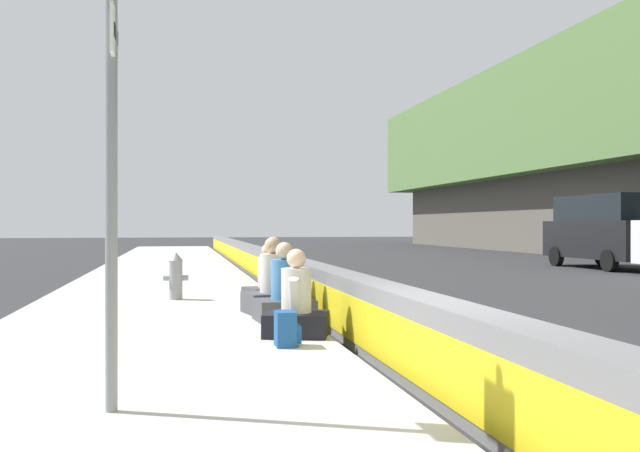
{
  "coord_description": "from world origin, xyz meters",
  "views": [
    {
      "loc": [
        -6.14,
        2.28,
        1.52
      ],
      "look_at": [
        4.84,
        0.08,
        1.51
      ],
      "focal_mm": 39.51,
      "sensor_mm": 36.0,
      "label": 1
    }
  ],
  "objects": [
    {
      "name": "seated_person_far",
      "position": [
        6.25,
        0.74,
        0.47
      ],
      "size": [
        0.85,
        0.92,
        1.05
      ],
      "color": "#424247",
      "rests_on": "sidewalk_strip"
    },
    {
      "name": "parked_car_fourth",
      "position": [
        15.91,
        -12.3,
        1.35
      ],
      "size": [
        5.1,
        2.1,
        2.56
      ],
      "color": "black",
      "rests_on": "ground_plane"
    },
    {
      "name": "seated_person_middle",
      "position": [
        3.94,
        0.79,
        0.49
      ],
      "size": [
        0.76,
        0.87,
        1.13
      ],
      "color": "#424247",
      "rests_on": "sidewalk_strip"
    },
    {
      "name": "jersey_barrier",
      "position": [
        0.0,
        0.0,
        0.42
      ],
      "size": [
        76.0,
        0.45,
        0.85
      ],
      "color": "slate",
      "rests_on": "ground_plane"
    },
    {
      "name": "ground_plane",
      "position": [
        0.0,
        0.0,
        0.0
      ],
      "size": [
        160.0,
        160.0,
        0.0
      ],
      "primitive_type": "plane",
      "color": "#2B2B2D",
      "rests_on": "ground"
    },
    {
      "name": "fire_hydrant",
      "position": [
        7.17,
        2.35,
        0.59
      ],
      "size": [
        0.26,
        0.46,
        0.88
      ],
      "color": "gray",
      "rests_on": "sidewalk_strip"
    },
    {
      "name": "seated_person_rear",
      "position": [
        4.85,
        0.84,
        0.51
      ],
      "size": [
        0.88,
        0.98,
        1.2
      ],
      "color": "#424247",
      "rests_on": "sidewalk_strip"
    },
    {
      "name": "seated_person_foreground",
      "position": [
        2.5,
        0.85,
        0.48
      ],
      "size": [
        0.85,
        0.93,
        1.09
      ],
      "color": "black",
      "rests_on": "sidewalk_strip"
    },
    {
      "name": "sidewalk_strip",
      "position": [
        0.0,
        2.65,
        0.07
      ],
      "size": [
        80.0,
        4.4,
        0.14
      ],
      "primitive_type": "cube",
      "color": "#B5B2A8",
      "rests_on": "ground_plane"
    },
    {
      "name": "backpack",
      "position": [
        1.78,
        1.09,
        0.33
      ],
      "size": [
        0.32,
        0.28,
        0.4
      ],
      "color": "navy",
      "rests_on": "sidewalk_strip"
    },
    {
      "name": "route_sign_post",
      "position": [
        -0.73,
        2.77,
        2.21
      ],
      "size": [
        0.44,
        0.09,
        3.6
      ],
      "color": "gray",
      "rests_on": "sidewalk_strip"
    }
  ]
}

